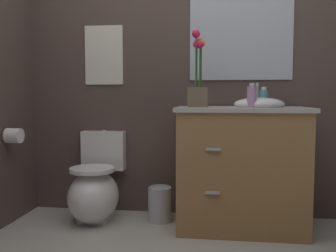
% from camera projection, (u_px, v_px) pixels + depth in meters
% --- Properties ---
extents(wall_back, '(4.26, 0.05, 2.50)m').
position_uv_depth(wall_back, '(219.00, 62.00, 3.01)').
color(wall_back, '#4C3D38').
rests_on(wall_back, ground_plane).
extents(toilet, '(0.38, 0.59, 0.69)m').
position_uv_depth(toilet, '(95.00, 190.00, 2.92)').
color(toilet, white).
rests_on(toilet, ground_plane).
extents(vanity_cabinet, '(0.94, 0.56, 1.07)m').
position_uv_depth(vanity_cabinet, '(241.00, 167.00, 2.73)').
color(vanity_cabinet, '#9E7242').
rests_on(vanity_cabinet, ground_plane).
extents(flower_vase, '(0.14, 0.14, 0.54)m').
position_uv_depth(flower_vase, '(198.00, 81.00, 2.66)').
color(flower_vase, brown).
rests_on(flower_vase, vanity_cabinet).
extents(soap_bottle, '(0.06, 0.06, 0.15)m').
position_uv_depth(soap_bottle, '(264.00, 98.00, 2.75)').
color(soap_bottle, teal).
rests_on(soap_bottle, vanity_cabinet).
extents(lotion_bottle, '(0.07, 0.07, 0.17)m').
position_uv_depth(lotion_bottle, '(252.00, 96.00, 2.59)').
color(lotion_bottle, '#B28CBF').
rests_on(lotion_bottle, vanity_cabinet).
extents(trash_bin, '(0.18, 0.18, 0.27)m').
position_uv_depth(trash_bin, '(160.00, 204.00, 2.91)').
color(trash_bin, '#B7B7BC').
rests_on(trash_bin, ground_plane).
extents(wall_poster, '(0.32, 0.01, 0.48)m').
position_uv_depth(wall_poster, '(104.00, 55.00, 3.10)').
color(wall_poster, silver).
extents(wall_mirror, '(0.80, 0.01, 0.70)m').
position_uv_depth(wall_mirror, '(241.00, 35.00, 2.95)').
color(wall_mirror, '#B2BCC6').
extents(toilet_paper_roll, '(0.11, 0.11, 0.11)m').
position_uv_depth(toilet_paper_roll, '(14.00, 136.00, 2.77)').
color(toilet_paper_roll, white).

